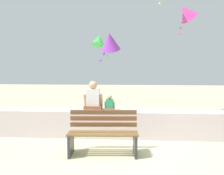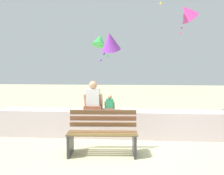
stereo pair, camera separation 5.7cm
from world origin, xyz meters
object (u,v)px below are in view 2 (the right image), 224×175
at_px(kite_purple, 110,41).
at_px(kite_magenta, 187,12).
at_px(person_adult, 93,99).
at_px(park_bench, 103,134).
at_px(person_child, 110,104).
at_px(kite_green, 99,40).

bearing_deg(kite_purple, kite_magenta, 41.46).
height_order(kite_purple, kite_magenta, kite_magenta).
bearing_deg(person_adult, kite_magenta, 46.23).
bearing_deg(park_bench, kite_magenta, 59.29).
bearing_deg(person_child, kite_purple, 94.16).
distance_m(park_bench, kite_magenta, 6.25).
bearing_deg(kite_green, kite_purple, -67.76).
height_order(person_child, kite_green, kite_green).
bearing_deg(person_adult, person_child, 0.06).
height_order(person_adult, kite_magenta, kite_magenta).
distance_m(person_adult, kite_magenta, 5.28).
relative_size(person_child, kite_purple, 0.45).
bearing_deg(kite_magenta, person_adult, -133.77).
xyz_separation_m(park_bench, person_child, (0.03, 1.28, 0.44)).
xyz_separation_m(person_adult, kite_purple, (0.38, 0.82, 1.57)).
xyz_separation_m(person_child, kite_green, (-0.53, 1.98, 1.88)).
bearing_deg(park_bench, kite_purple, 90.75).
bearing_deg(person_child, person_adult, -179.94).
bearing_deg(kite_green, person_adult, -87.17).
distance_m(person_child, kite_purple, 1.90).
relative_size(person_adult, kite_green, 0.92).
xyz_separation_m(person_adult, kite_magenta, (3.06, 3.19, 2.89)).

